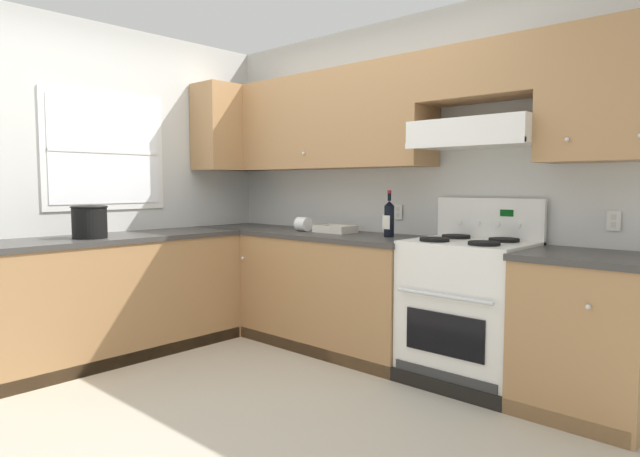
{
  "coord_description": "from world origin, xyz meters",
  "views": [
    {
      "loc": [
        2.66,
        -1.98,
        1.29
      ],
      "look_at": [
        0.2,
        0.7,
        1.0
      ],
      "focal_mm": 30.88,
      "sensor_mm": 36.0,
      "label": 1
    }
  ],
  "objects_px": {
    "bucket": "(90,221)",
    "paper_towel_roll": "(303,224)",
    "stove": "(468,310)",
    "bowl": "(335,230)",
    "wine_bottle": "(389,218)"
  },
  "relations": [
    {
      "from": "bowl",
      "to": "paper_towel_roll",
      "type": "distance_m",
      "value": 0.29
    },
    {
      "from": "stove",
      "to": "bucket",
      "type": "relative_size",
      "value": 4.78
    },
    {
      "from": "bowl",
      "to": "bucket",
      "type": "distance_m",
      "value": 1.82
    },
    {
      "from": "stove",
      "to": "wine_bottle",
      "type": "distance_m",
      "value": 0.88
    },
    {
      "from": "wine_bottle",
      "to": "bucket",
      "type": "bearing_deg",
      "value": -134.67
    },
    {
      "from": "paper_towel_roll",
      "to": "bucket",
      "type": "bearing_deg",
      "value": -115.79
    },
    {
      "from": "stove",
      "to": "bucket",
      "type": "distance_m",
      "value": 2.68
    },
    {
      "from": "bowl",
      "to": "paper_towel_roll",
      "type": "height_order",
      "value": "paper_towel_roll"
    },
    {
      "from": "bowl",
      "to": "bucket",
      "type": "xyz_separation_m",
      "value": [
        -0.97,
        -1.54,
        0.1
      ]
    },
    {
      "from": "bucket",
      "to": "paper_towel_roll",
      "type": "relative_size",
      "value": 2.17
    },
    {
      "from": "stove",
      "to": "bucket",
      "type": "xyz_separation_m",
      "value": [
        -2.17,
        -1.48,
        0.55
      ]
    },
    {
      "from": "bucket",
      "to": "paper_towel_roll",
      "type": "xyz_separation_m",
      "value": [
        0.7,
        1.45,
        -0.06
      ]
    },
    {
      "from": "wine_bottle",
      "to": "paper_towel_roll",
      "type": "distance_m",
      "value": 0.81
    },
    {
      "from": "stove",
      "to": "paper_towel_roll",
      "type": "height_order",
      "value": "stove"
    },
    {
      "from": "wine_bottle",
      "to": "paper_towel_roll",
      "type": "xyz_separation_m",
      "value": [
        -0.8,
        -0.07,
        -0.08
      ]
    }
  ]
}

